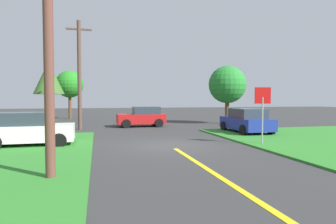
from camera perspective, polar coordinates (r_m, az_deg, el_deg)
ground_plane at (r=14.46m, az=0.38°, el=-6.44°), size 120.00×120.00×0.00m
lane_stripe_center at (r=7.16m, az=16.57°, el=-15.93°), size 0.20×14.00×0.01m
stop_sign at (r=15.23m, az=17.74°, el=1.48°), size 0.80×0.17×2.82m
car_on_crossroad at (r=20.20m, az=14.87°, el=-1.66°), size 2.14×4.16×1.62m
parked_car_near_building at (r=15.58m, az=-25.23°, el=-3.06°), size 4.00×2.16×1.62m
car_approaching_junction at (r=24.19m, az=-4.97°, el=-0.91°), size 3.86×2.13×1.62m
utility_pole_near at (r=9.12m, az=-22.11°, el=17.43°), size 1.80×0.27×8.98m
utility_pole_mid at (r=22.70m, az=-16.68°, el=7.09°), size 1.80×0.28×7.93m
oak_tree_left at (r=35.27m, az=-18.40°, el=5.06°), size 3.04×3.04×5.43m
pine_tree_center at (r=27.26m, az=11.33°, el=5.16°), size 3.36×3.36×5.22m
oak_tree_right at (r=28.33m, az=-21.94°, el=6.05°), size 2.63×2.63×5.57m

